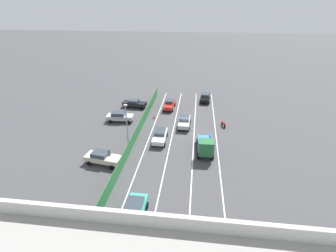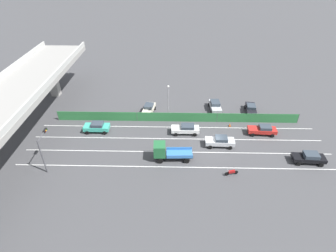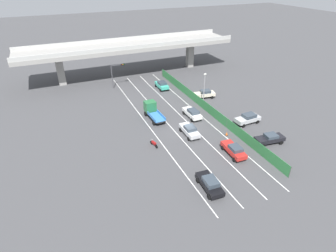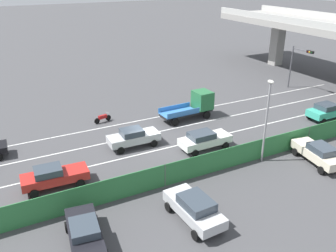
# 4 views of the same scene
# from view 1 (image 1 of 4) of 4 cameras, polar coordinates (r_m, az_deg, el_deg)

# --- Properties ---
(ground_plane) EXTENTS (300.00, 300.00, 0.00)m
(ground_plane) POSITION_cam_1_polar(r_m,az_deg,el_deg) (40.73, 3.66, -0.81)
(ground_plane) COLOR #424244
(lane_line_left_edge) EXTENTS (0.14, 47.05, 0.01)m
(lane_line_left_edge) POSITION_cam_1_polar(r_m,az_deg,el_deg) (36.03, 11.31, -5.26)
(lane_line_left_edge) COLOR silver
(lane_line_left_edge) RESTS_ON ground
(lane_line_mid_left) EXTENTS (0.14, 47.05, 0.01)m
(lane_line_mid_left) POSITION_cam_1_polar(r_m,az_deg,el_deg) (35.87, 5.84, -4.99)
(lane_line_mid_left) COLOR silver
(lane_line_mid_left) RESTS_ON ground
(lane_line_mid_right) EXTENTS (0.14, 47.05, 0.01)m
(lane_line_mid_right) POSITION_cam_1_polar(r_m,az_deg,el_deg) (36.04, 0.38, -4.67)
(lane_line_mid_right) COLOR silver
(lane_line_mid_right) RESTS_ON ground
(lane_line_right_edge) EXTENTS (0.14, 47.05, 0.01)m
(lane_line_right_edge) POSITION_cam_1_polar(r_m,az_deg,el_deg) (36.52, -4.97, -4.32)
(lane_line_right_edge) COLOR silver
(lane_line_right_edge) RESTS_ON ground
(green_fence) EXTENTS (0.10, 43.15, 1.79)m
(green_fence) POSITION_cam_1_polar(r_m,az_deg,el_deg) (36.48, -7.91, -2.92)
(green_fence) COLOR #2D753D
(green_fence) RESTS_ON ground
(car_hatchback_white) EXTENTS (2.01, 4.64, 1.62)m
(car_hatchback_white) POSITION_cam_1_polar(r_m,az_deg,el_deg) (37.02, -1.86, -2.16)
(car_hatchback_white) COLOR silver
(car_hatchback_white) RESTS_ON ground
(car_sedan_black) EXTENTS (2.20, 4.71, 1.65)m
(car_sedan_black) POSITION_cam_1_polar(r_m,az_deg,el_deg) (52.90, 8.57, 6.60)
(car_sedan_black) COLOR black
(car_sedan_black) RESTS_ON ground
(car_taxi_teal) EXTENTS (2.07, 4.26, 1.72)m
(car_taxi_teal) POSITION_cam_1_polar(r_m,az_deg,el_deg) (25.16, -7.74, -18.60)
(car_taxi_teal) COLOR teal
(car_taxi_teal) RESTS_ON ground
(car_sedan_red) EXTENTS (2.12, 4.74, 1.64)m
(car_sedan_red) POSITION_cam_1_polar(r_m,az_deg,el_deg) (48.58, 0.34, 5.07)
(car_sedan_red) COLOR red
(car_sedan_red) RESTS_ON ground
(car_sedan_silver) EXTENTS (2.08, 4.60, 1.66)m
(car_sedan_silver) POSITION_cam_1_polar(r_m,az_deg,el_deg) (41.42, 3.77, 1.08)
(car_sedan_silver) COLOR #B7BABC
(car_sedan_silver) RESTS_ON ground
(flatbed_truck_blue) EXTENTS (2.38, 5.75, 2.72)m
(flatbed_truck_blue) POSITION_cam_1_polar(r_m,az_deg,el_deg) (33.72, 8.62, -4.67)
(flatbed_truck_blue) COLOR black
(flatbed_truck_blue) RESTS_ON ground
(motorcycle) EXTENTS (0.71, 1.92, 0.93)m
(motorcycle) POSITION_cam_1_polar(r_m,az_deg,el_deg) (42.50, 12.66, 0.47)
(motorcycle) COLOR black
(motorcycle) RESTS_ON ground
(parked_sedan_dark) EXTENTS (4.82, 2.41, 1.58)m
(parked_sedan_dark) POSITION_cam_1_polar(r_m,az_deg,el_deg) (49.50, -7.77, 5.22)
(parked_sedan_dark) COLOR black
(parked_sedan_dark) RESTS_ON ground
(parked_wagon_silver) EXTENTS (4.65, 2.24, 1.74)m
(parked_wagon_silver) POSITION_cam_1_polar(r_m,az_deg,el_deg) (43.86, -11.05, 2.19)
(parked_wagon_silver) COLOR #B2B5B7
(parked_wagon_silver) RESTS_ON ground
(parked_sedan_cream) EXTENTS (4.91, 2.53, 1.69)m
(parked_sedan_cream) POSITION_cam_1_polar(r_m,az_deg,el_deg) (32.97, -14.81, -7.04)
(parked_sedan_cream) COLOR beige
(parked_sedan_cream) RESTS_ON ground
(traffic_light) EXTENTS (3.24, 0.43, 5.53)m
(traffic_light) POSITION_cam_1_polar(r_m,az_deg,el_deg) (19.59, 16.77, -23.97)
(traffic_light) COLOR #47474C
(traffic_light) RESTS_ON ground
(street_lamp) EXTENTS (0.60, 0.36, 6.89)m
(street_lamp) POSITION_cam_1_polar(r_m,az_deg,el_deg) (33.71, -9.50, 0.72)
(street_lamp) COLOR gray
(street_lamp) RESTS_ON ground
(traffic_cone) EXTENTS (0.47, 0.47, 0.62)m
(traffic_cone) POSITION_cam_1_polar(r_m,az_deg,el_deg) (44.54, -3.24, 2.11)
(traffic_cone) COLOR orange
(traffic_cone) RESTS_ON ground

